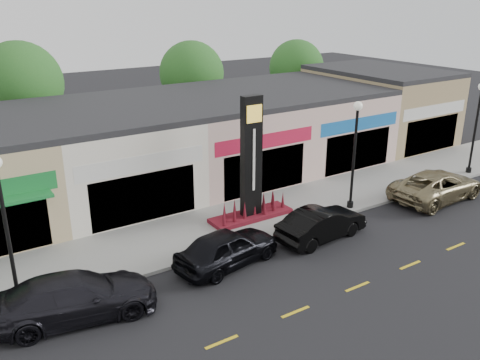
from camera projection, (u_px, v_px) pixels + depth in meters
The scene contains 18 objects.
ground at pixel (248, 275), 20.04m from camera, with size 120.00×120.00×0.00m, color black.
sidewalk at pixel (195, 232), 23.44m from camera, with size 52.00×4.30×0.15m, color gray.
curb at pixel (220, 252), 21.67m from camera, with size 52.00×0.20×0.15m, color gray.
shop_cream at pixel (107, 152), 27.49m from camera, with size 7.00×10.01×4.80m.
shop_pink_w at pixel (218, 134), 31.07m from camera, with size 7.00×10.01×4.80m.
shop_pink_e at pixel (306, 119), 34.65m from camera, with size 7.00×10.01×4.80m.
shop_tan at pixel (378, 105), 38.15m from camera, with size 7.00×10.01×5.30m.
tree_rear_west at pixel (21, 83), 31.57m from camera, with size 5.20×5.20×7.83m.
tree_rear_mid at pixel (192, 74), 37.82m from camera, with size 4.80×4.80×7.29m.
tree_rear_east at pixel (296, 67), 43.02m from camera, with size 4.60×4.60×6.94m.
lamp_west_near at pixel (5, 218), 16.72m from camera, with size 0.44×0.44×5.47m.
lamp_east_near at pixel (355, 145), 24.91m from camera, with size 0.44×0.44×5.47m.
lamp_east_far at pixel (477, 119), 30.02m from camera, with size 0.44×0.44×5.47m.
pylon_sign at pixel (251, 177), 24.10m from camera, with size 4.20×1.30×6.00m.
car_dark_sedan at pixel (75, 297), 17.13m from camera, with size 5.47×2.22×1.59m, color black.
car_black_sedan at pixel (227, 248), 20.50m from camera, with size 4.58×1.84×1.56m, color black.
car_black_conv at pixel (322, 224), 22.76m from camera, with size 4.46×1.55×1.47m, color black.
car_gold_suv at pixel (437, 186), 27.18m from camera, with size 5.68×2.62×1.58m, color #8A7D58.
Camera 1 is at (-9.80, -14.55, 10.39)m, focal length 38.00 mm.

